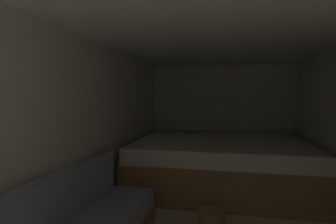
# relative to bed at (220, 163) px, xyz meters

# --- Properties ---
(wall_back) EXTENTS (2.76, 0.05, 1.97)m
(wall_back) POSITION_rel_bed_xyz_m (0.00, 1.08, 0.63)
(wall_back) COLOR silver
(wall_back) RESTS_ON ground
(wall_left) EXTENTS (0.05, 5.48, 1.97)m
(wall_left) POSITION_rel_bed_xyz_m (-1.35, -1.68, 0.63)
(wall_left) COLOR silver
(wall_left) RESTS_ON ground
(ceiling_slab) EXTENTS (2.76, 5.48, 0.05)m
(ceiling_slab) POSITION_rel_bed_xyz_m (0.00, -1.68, 1.64)
(ceiling_slab) COLOR white
(ceiling_slab) RESTS_ON wall_left
(bed) EXTENTS (2.54, 2.03, 0.87)m
(bed) POSITION_rel_bed_xyz_m (0.00, 0.00, 0.00)
(bed) COLOR #9E7247
(bed) RESTS_ON ground
(wicker_basket) EXTENTS (0.28, 0.28, 0.19)m
(wicker_basket) POSITION_rel_bed_xyz_m (-0.06, -1.37, -0.27)
(wicker_basket) COLOR olive
(wicker_basket) RESTS_ON ground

